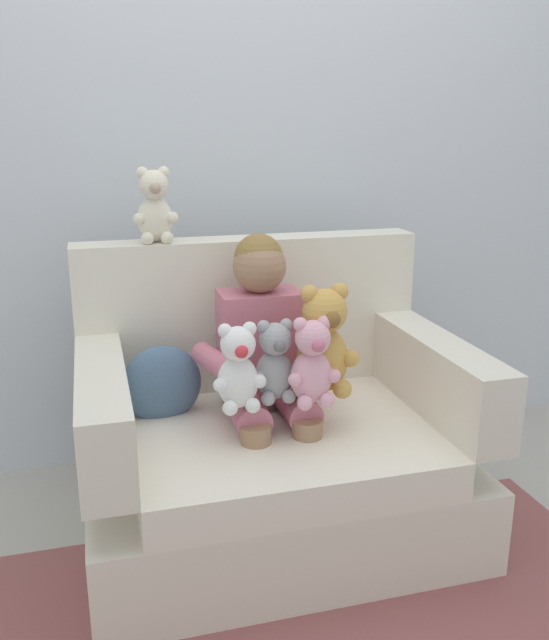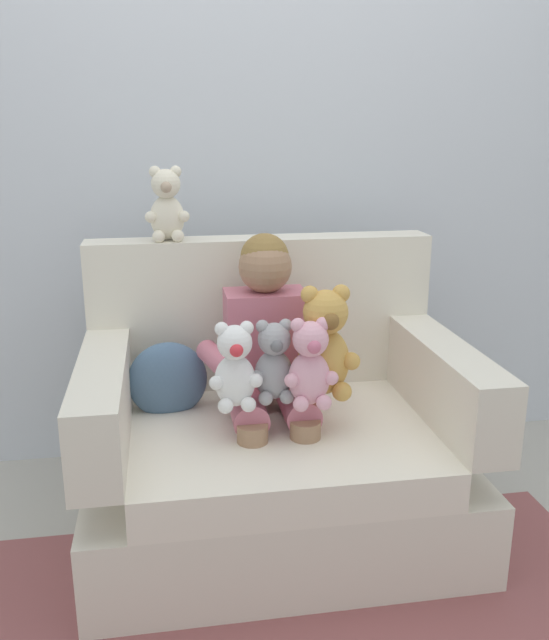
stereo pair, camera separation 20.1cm
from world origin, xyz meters
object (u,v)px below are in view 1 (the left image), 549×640
Objects in this scene: plush_white at (238,369)px; throw_pillow at (162,384)px; plush_grey at (275,363)px; armchair at (272,443)px; plush_pink at (312,364)px; plush_cream_on_backrest at (155,208)px; seated_child at (265,352)px; plush_honey at (324,344)px.

throw_pillow is at bearing 120.68° from plush_white.
plush_grey is (0.12, 0.04, -0.00)m from plush_white.
plush_white is 1.01× the size of throw_pillow.
plush_grey reaches higher than throw_pillow.
armchair is 0.39m from plush_pink.
plush_white is 1.06× the size of plush_cream_on_backrest.
seated_child reaches higher than plush_white.
throw_pillow is (-0.47, 0.23, -0.17)m from plush_honey.
plush_honey is 0.72m from plush_cream_on_backrest.
armchair is at bearing -53.79° from plush_cream_on_backrest.
seated_child is at bearing 79.26° from plush_grey.
plush_grey is (-0.10, 0.06, -0.01)m from plush_pink.
armchair is at bearing -38.51° from seated_child.
plush_cream_on_backrest is at bearing 116.02° from plush_grey.
armchair is 0.31m from seated_child.
plush_honey is at bearing 27.32° from plush_pink.
seated_child is 3.15× the size of plush_white.
plush_grey is at bearing -101.04° from armchair.
plush_grey is 0.73× the size of plush_honey.
armchair is 0.40m from plush_white.
seated_child is 3.32× the size of plush_cream_on_backrest.
plush_cream_on_backrest is (-0.30, 0.29, 0.43)m from seated_child.
plush_cream_on_backrest is (-0.39, 0.49, 0.41)m from plush_pink.
plush_cream_on_backrest is at bearing 139.54° from seated_child.
plush_pink is at bearing -35.69° from throw_pillow.
plush_honey is at bearing -25.70° from throw_pillow.
plush_pink is 0.11m from plush_grey.
plush_white is 0.22m from plush_pink.
plush_cream_on_backrest is (-0.17, 0.46, 0.41)m from plush_white.
seated_child is 0.14m from plush_grey.
throw_pillow is at bearing 167.00° from seated_child.
seated_child reaches higher than plush_pink.
armchair reaches higher than plush_pink.
plush_honey is 1.40× the size of plush_cream_on_backrest.
plush_pink reaches higher than plush_grey.
plush_cream_on_backrest is 0.96× the size of throw_pillow.
throw_pillow is (-0.19, 0.27, -0.13)m from plush_white.
plush_honey is at bearing -41.36° from armchair.
plush_honey reaches higher than plush_grey.
plush_honey is (0.06, 0.07, 0.04)m from plush_pink.
plush_white is at bearing -171.29° from plush_grey.
plush_grey is at bearing -89.08° from seated_child.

